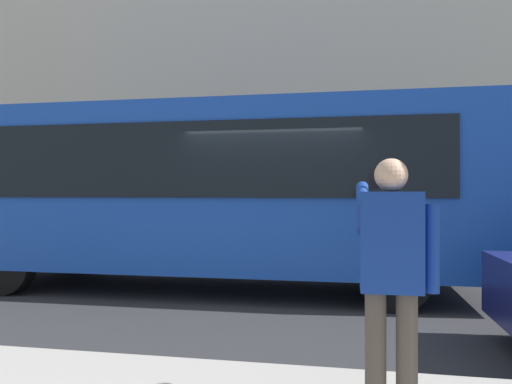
# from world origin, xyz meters

# --- Properties ---
(ground_plane) EXTENTS (60.00, 60.00, 0.00)m
(ground_plane) POSITION_xyz_m (0.00, 0.00, 0.00)
(ground_plane) COLOR #2B2B2D
(building_facade_far) EXTENTS (28.00, 1.55, 12.00)m
(building_facade_far) POSITION_xyz_m (-0.02, -6.80, 5.99)
(building_facade_far) COLOR beige
(building_facade_far) RESTS_ON ground_plane
(red_bus) EXTENTS (9.05, 2.54, 3.08)m
(red_bus) POSITION_xyz_m (1.34, -0.35, 1.68)
(red_bus) COLOR #1947AD
(red_bus) RESTS_ON ground_plane
(pedestrian_photographer) EXTENTS (0.53, 0.52, 1.70)m
(pedestrian_photographer) POSITION_xyz_m (-1.36, 4.33, 1.14)
(pedestrian_photographer) COLOR #4C4238
(pedestrian_photographer) RESTS_ON sidewalk_curb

